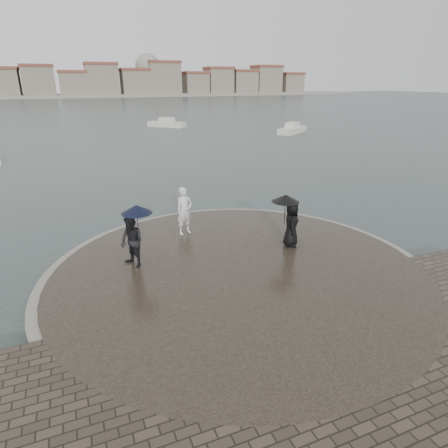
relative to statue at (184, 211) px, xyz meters
name	(u,v)px	position (x,y,z in m)	size (l,w,h in m)	color
ground	(298,343)	(0.74, -7.07, -1.31)	(400.00, 400.00, 0.00)	#2B3835
kerb_ring	(239,274)	(0.74, -3.57, -1.15)	(12.50, 12.50, 0.32)	gray
quay_tip	(239,273)	(0.74, -3.57, -1.13)	(11.90, 11.90, 0.36)	#2D261E
statue	(184,211)	(0.00, 0.00, 0.00)	(0.69, 0.45, 1.89)	silver
visitor_left	(133,234)	(-2.32, -2.04, 0.16)	(1.24, 1.12, 2.04)	black
visitor_right	(290,217)	(3.18, -2.58, 0.16)	(1.18, 1.09, 1.95)	black
far_skyline	(55,82)	(-5.55, 153.64, 4.30)	(260.00, 20.00, 37.00)	gray
boats	(169,134)	(6.95, 29.60, -0.93)	(36.93, 23.67, 1.50)	silver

